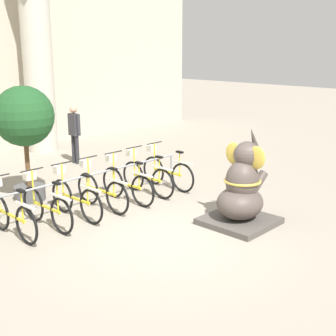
% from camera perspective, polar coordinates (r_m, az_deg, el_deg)
% --- Properties ---
extents(ground_plane, '(60.00, 60.00, 0.00)m').
position_cam_1_polar(ground_plane, '(8.64, -0.61, -7.90)').
color(ground_plane, gray).
extents(column_right, '(1.15, 1.15, 5.16)m').
position_cam_1_polar(column_right, '(15.40, -15.54, 11.65)').
color(column_right, '#BCB7A8').
rests_on(column_right, ground_plane).
extents(bike_rack, '(4.63, 0.05, 0.77)m').
position_cam_1_polar(bike_rack, '(9.84, -8.63, -1.35)').
color(bike_rack, gray).
rests_on(bike_rack, ground_plane).
extents(bicycle_0, '(0.48, 1.66, 1.05)m').
position_cam_1_polar(bicycle_0, '(8.79, -18.58, -5.40)').
color(bicycle_0, black).
rests_on(bicycle_0, ground_plane).
extents(bicycle_1, '(0.48, 1.66, 1.05)m').
position_cam_1_polar(bicycle_1, '(9.05, -14.68, -4.51)').
color(bicycle_1, black).
rests_on(bicycle_1, ground_plane).
extents(bicycle_2, '(0.48, 1.66, 1.05)m').
position_cam_1_polar(bicycle_2, '(9.41, -11.26, -3.56)').
color(bicycle_2, black).
rests_on(bicycle_2, ground_plane).
extents(bicycle_3, '(0.48, 1.66, 1.05)m').
position_cam_1_polar(bicycle_3, '(9.81, -8.16, -2.66)').
color(bicycle_3, black).
rests_on(bicycle_3, ground_plane).
extents(bicycle_4, '(0.48, 1.66, 1.05)m').
position_cam_1_polar(bicycle_4, '(10.19, -5.10, -1.88)').
color(bicycle_4, black).
rests_on(bicycle_4, ground_plane).
extents(bicycle_5, '(0.48, 1.66, 1.05)m').
position_cam_1_polar(bicycle_5, '(10.68, -2.64, -1.07)').
color(bicycle_5, black).
rests_on(bicycle_5, ground_plane).
extents(bicycle_6, '(0.48, 1.66, 1.05)m').
position_cam_1_polar(bicycle_6, '(11.14, -0.17, -0.38)').
color(bicycle_6, black).
rests_on(bicycle_6, ground_plane).
extents(elephant_statue, '(1.25, 1.25, 1.87)m').
position_cam_1_polar(elephant_statue, '(8.99, 8.99, -2.85)').
color(elephant_statue, '#4C4742').
rests_on(elephant_statue, ground_plane).
extents(person_pedestrian, '(0.22, 0.47, 1.69)m').
position_cam_1_polar(person_pedestrian, '(13.61, -11.35, 4.71)').
color(person_pedestrian, '#28282D').
rests_on(person_pedestrian, ground_plane).
extents(potted_tree, '(1.29, 1.29, 2.51)m').
position_cam_1_polar(potted_tree, '(10.45, -17.13, 5.46)').
color(potted_tree, '#4C4C4C').
rests_on(potted_tree, ground_plane).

